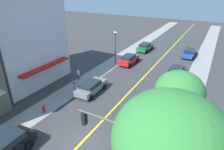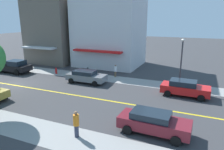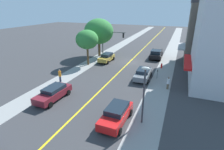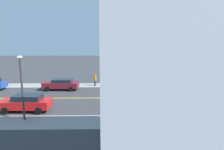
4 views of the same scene
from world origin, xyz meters
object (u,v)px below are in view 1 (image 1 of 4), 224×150
at_px(street_tree_right_corner, 170,140).
at_px(pedestrian_orange_shirt, 188,87).
at_px(parking_meter, 74,85).
at_px(pedestrian_white_shirt, 78,74).
at_px(traffic_light_mast, 125,145).
at_px(street_lamp, 115,44).
at_px(gold_sedan_right_curb, 135,142).
at_px(red_sedan_left_curb, 129,59).
at_px(blue_sedan_right_curb, 189,53).
at_px(maroon_sedan_right_curb, 176,72).
at_px(fire_hydrant, 44,109).
at_px(grey_sedan_left_curb, 91,87).
at_px(green_sedan_left_curb, 145,47).
at_px(street_tree_left_near, 179,92).

relative_size(street_tree_right_corner, pedestrian_orange_shirt, 4.26).
relative_size(parking_meter, pedestrian_white_shirt, 0.84).
height_order(traffic_light_mast, pedestrian_white_shirt, traffic_light_mast).
relative_size(street_lamp, pedestrian_white_shirt, 3.35).
bearing_deg(gold_sedan_right_curb, red_sedan_left_curb, 26.29).
height_order(blue_sedan_right_curb, gold_sedan_right_curb, gold_sedan_right_curb).
height_order(parking_meter, maroon_sedan_right_curb, maroon_sedan_right_curb).
distance_m(street_tree_right_corner, fire_hydrant, 14.55).
bearing_deg(gold_sedan_right_curb, fire_hydrant, 89.38).
distance_m(traffic_light_mast, gold_sedan_right_curb, 4.52).
height_order(traffic_light_mast, gold_sedan_right_curb, traffic_light_mast).
bearing_deg(grey_sedan_left_curb, fire_hydrant, 160.14).
height_order(parking_meter, green_sedan_left_curb, green_sedan_left_curb).
xyz_separation_m(street_lamp, gold_sedan_right_curb, (10.50, -16.37, -2.59)).
xyz_separation_m(green_sedan_left_curb, gold_sedan_right_curb, (8.47, -25.28, -0.01)).
bearing_deg(blue_sedan_right_curb, maroon_sedan_right_curb, -179.70).
distance_m(street_tree_right_corner, traffic_light_mast, 2.73).
relative_size(street_tree_left_near, street_lamp, 1.16).
bearing_deg(pedestrian_white_shirt, grey_sedan_left_curb, 135.47).
relative_size(red_sedan_left_curb, grey_sedan_left_curb, 0.98).
bearing_deg(street_tree_left_near, street_lamp, 133.92).
bearing_deg(pedestrian_white_shirt, fire_hydrant, 88.60).
xyz_separation_m(fire_hydrant, blue_sedan_right_curb, (10.27, 25.57, 0.36)).
distance_m(street_tree_left_near, maroon_sedan_right_curb, 13.48).
distance_m(grey_sedan_left_curb, green_sedan_left_curb, 19.24).
distance_m(street_lamp, green_sedan_left_curb, 9.49).
bearing_deg(green_sedan_left_curb, traffic_light_mast, -160.76).
xyz_separation_m(maroon_sedan_right_curb, pedestrian_white_shirt, (-11.76, -7.52, 0.04)).
relative_size(grey_sedan_left_curb, green_sedan_left_curb, 0.99).
distance_m(green_sedan_left_curb, pedestrian_white_shirt, 17.38).
bearing_deg(parking_meter, grey_sedan_left_curb, 24.40).
bearing_deg(gold_sedan_right_curb, pedestrian_orange_shirt, -10.40).
height_order(red_sedan_left_curb, gold_sedan_right_curb, red_sedan_left_curb).
xyz_separation_m(street_tree_right_corner, traffic_light_mast, (-2.37, -0.12, -1.35)).
xyz_separation_m(street_tree_left_near, grey_sedan_left_curb, (-10.62, 2.96, -3.74)).
height_order(street_tree_left_near, parking_meter, street_tree_left_near).
relative_size(street_tree_right_corner, pedestrian_white_shirt, 4.78).
bearing_deg(green_sedan_left_curb, grey_sedan_left_curb, -178.06).
bearing_deg(fire_hydrant, street_tree_left_near, 12.94).
bearing_deg(maroon_sedan_right_curb, street_tree_left_near, -167.11).
xyz_separation_m(street_tree_right_corner, parking_meter, (-13.33, 8.41, -4.20)).
relative_size(street_tree_right_corner, red_sedan_left_curb, 1.66).
xyz_separation_m(parking_meter, pedestrian_orange_shirt, (12.42, 6.20, 0.06)).
bearing_deg(street_tree_right_corner, red_sedan_left_curb, 119.20).
relative_size(traffic_light_mast, grey_sedan_left_curb, 1.19).
relative_size(street_tree_left_near, maroon_sedan_right_curb, 1.31).
bearing_deg(parking_meter, gold_sedan_right_curb, -26.74).
bearing_deg(street_lamp, traffic_light_mast, -60.43).
bearing_deg(green_sedan_left_curb, blue_sedan_right_curb, -85.25).
height_order(street_tree_left_near, street_tree_right_corner, street_tree_right_corner).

